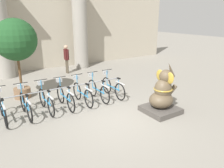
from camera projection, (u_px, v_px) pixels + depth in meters
ground_plane at (116, 118)px, 7.41m from camera, size 60.00×60.00×0.00m
building_facade at (39, 21)px, 13.40m from camera, size 20.00×0.20×6.00m
column_left at (0, 29)px, 11.53m from camera, size 1.16×1.16×5.16m
column_right at (80, 27)px, 13.90m from camera, size 1.16×1.16×5.16m
bike_rack at (64, 91)px, 8.23m from camera, size 4.88×0.05×0.77m
bicycle_0 at (2, 109)px, 7.11m from camera, size 0.48×1.77×1.09m
bicycle_1 at (25, 105)px, 7.46m from camera, size 0.48×1.77×1.09m
bicycle_2 at (46, 100)px, 7.85m from camera, size 0.48×1.77×1.09m
bicycle_3 at (65, 96)px, 8.21m from camera, size 0.48×1.77×1.09m
bicycle_4 at (82, 93)px, 8.58m from camera, size 0.48×1.77×1.09m
bicycle_5 at (98, 90)px, 8.96m from camera, size 0.48×1.77×1.09m
bicycle_6 at (113, 87)px, 9.32m from camera, size 0.48×1.77×1.09m
elephant_statue at (162, 96)px, 7.73m from camera, size 1.16×1.16×1.82m
person_pedestrian at (66, 57)px, 12.88m from camera, size 0.22×0.47×1.69m
potted_tree at (16, 42)px, 8.58m from camera, size 1.66×1.66×3.26m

